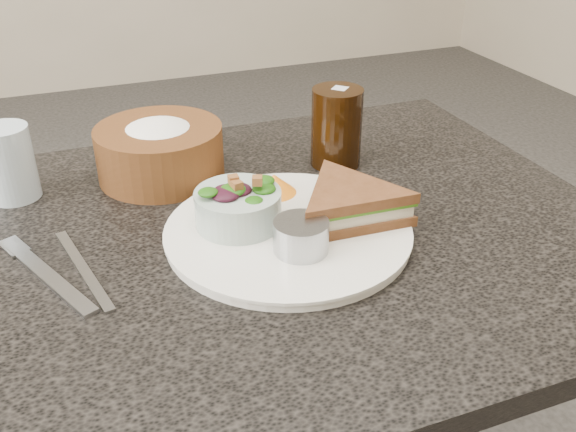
# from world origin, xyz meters

# --- Properties ---
(dinner_plate) EXTENTS (0.30, 0.30, 0.01)m
(dinner_plate) POSITION_xyz_m (0.07, -0.03, 0.76)
(dinner_plate) COLOR white
(dinner_plate) RESTS_ON dining_table
(sandwich) EXTENTS (0.18, 0.18, 0.05)m
(sandwich) POSITION_xyz_m (0.15, -0.04, 0.79)
(sandwich) COLOR brown
(sandwich) RESTS_ON dinner_plate
(salad_bowl) EXTENTS (0.13, 0.13, 0.06)m
(salad_bowl) POSITION_xyz_m (0.01, 0.00, 0.79)
(salad_bowl) COLOR #99ADA2
(salad_bowl) RESTS_ON dinner_plate
(dressing_ramekin) EXTENTS (0.08, 0.08, 0.04)m
(dressing_ramekin) POSITION_xyz_m (0.06, -0.08, 0.78)
(dressing_ramekin) COLOR #9DA1A6
(dressing_ramekin) RESTS_ON dinner_plate
(orange_wedge) EXTENTS (0.09, 0.09, 0.03)m
(orange_wedge) POSITION_xyz_m (0.08, 0.07, 0.78)
(orange_wedge) COLOR orange
(orange_wedge) RESTS_ON dinner_plate
(fork) EXTENTS (0.09, 0.17, 0.00)m
(fork) POSITION_xyz_m (-0.21, -0.02, 0.75)
(fork) COLOR #9FA0A4
(fork) RESTS_ON dining_table
(knife) EXTENTS (0.05, 0.18, 0.00)m
(knife) POSITION_xyz_m (-0.18, -0.01, 0.75)
(knife) COLOR #969798
(knife) RESTS_ON dining_table
(bread_basket) EXTENTS (0.23, 0.23, 0.10)m
(bread_basket) POSITION_xyz_m (-0.04, 0.20, 0.80)
(bread_basket) COLOR brown
(bread_basket) RESTS_ON dining_table
(cola_glass) EXTENTS (0.10, 0.10, 0.13)m
(cola_glass) POSITION_xyz_m (0.21, 0.15, 0.81)
(cola_glass) COLOR black
(cola_glass) RESTS_ON dining_table
(water_glass) EXTENTS (0.08, 0.08, 0.10)m
(water_glass) POSITION_xyz_m (-0.24, 0.21, 0.80)
(water_glass) COLOR silver
(water_glass) RESTS_ON dining_table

